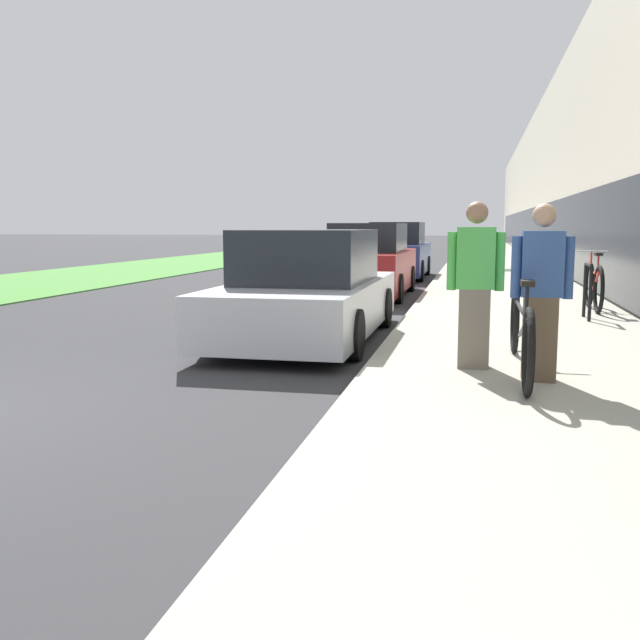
% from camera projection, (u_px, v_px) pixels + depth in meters
% --- Properties ---
extents(sidewalk_slab, '(3.48, 70.00, 0.15)m').
position_uv_depth(sidewalk_slab, '(495.00, 269.00, 24.47)').
color(sidewalk_slab, '#A39E8E').
rests_on(sidewalk_slab, ground).
extents(lawn_strip, '(5.51, 70.00, 0.03)m').
position_uv_depth(lawn_strip, '(200.00, 261.00, 30.97)').
color(lawn_strip, '#478438').
rests_on(lawn_strip, ground).
extents(tandem_bicycle, '(0.52, 2.83, 0.94)m').
position_uv_depth(tandem_bicycle, '(521.00, 331.00, 6.79)').
color(tandem_bicycle, black).
rests_on(tandem_bicycle, sidewalk_slab).
extents(person_rider, '(0.54, 0.21, 1.59)m').
position_uv_depth(person_rider, '(541.00, 293.00, 6.36)').
color(person_rider, brown).
rests_on(person_rider, sidewalk_slab).
extents(person_bystander, '(0.55, 0.22, 1.63)m').
position_uv_depth(person_bystander, '(475.00, 285.00, 6.95)').
color(person_bystander, '#756B5B').
rests_on(person_bystander, sidewalk_slab).
extents(bike_rack_hoop, '(0.05, 0.60, 0.84)m').
position_uv_depth(bike_rack_hoop, '(588.00, 285.00, 10.64)').
color(bike_rack_hoop, black).
rests_on(bike_rack_hoop, sidewalk_slab).
extents(cruiser_bike_nearest, '(0.52, 1.75, 0.98)m').
position_uv_depth(cruiser_bike_nearest, '(594.00, 286.00, 11.76)').
color(cruiser_bike_nearest, black).
rests_on(cruiser_bike_nearest, sidewalk_slab).
extents(parked_sedan_curbside, '(1.91, 4.63, 1.49)m').
position_uv_depth(parked_sedan_curbside, '(308.00, 291.00, 9.64)').
color(parked_sedan_curbside, silver).
rests_on(parked_sedan_curbside, ground).
extents(vintage_roadster_curbside, '(1.75, 4.57, 1.60)m').
position_uv_depth(vintage_roadster_curbside, '(369.00, 263.00, 15.60)').
color(vintage_roadster_curbside, maroon).
rests_on(vintage_roadster_curbside, ground).
extents(parked_sedan_far, '(1.73, 4.52, 1.64)m').
position_uv_depth(parked_sedan_far, '(398.00, 253.00, 21.10)').
color(parked_sedan_far, navy).
rests_on(parked_sedan_far, ground).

